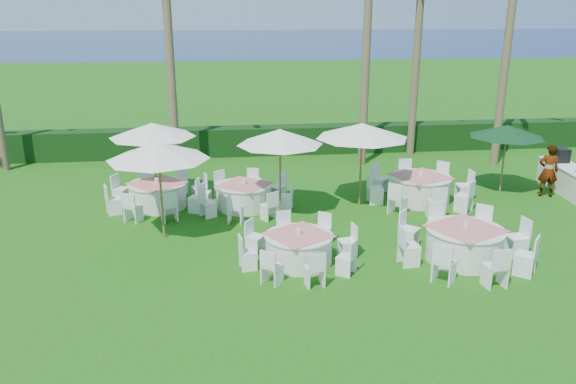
% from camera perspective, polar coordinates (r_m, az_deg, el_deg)
% --- Properties ---
extents(ground, '(120.00, 120.00, 0.00)m').
position_cam_1_polar(ground, '(13.56, 1.23, -8.43)').
color(ground, '#1B520E').
rests_on(ground, ground).
extents(hedge, '(34.00, 1.00, 1.20)m').
position_cam_1_polar(hedge, '(24.68, -2.63, 5.26)').
color(hedge, black).
rests_on(hedge, ground).
extents(ocean, '(260.00, 260.00, 0.00)m').
position_cam_1_polar(ocean, '(114.19, -6.11, 14.86)').
color(ocean, '#082450').
rests_on(ocean, ground).
extents(banquet_table_b, '(3.01, 3.01, 0.91)m').
position_cam_1_polar(banquet_table_b, '(14.03, 1.10, -5.70)').
color(banquet_table_b, silver).
rests_on(banquet_table_b, ground).
extents(banquet_table_c, '(3.42, 3.42, 1.02)m').
position_cam_1_polar(banquet_table_c, '(14.84, 17.46, -4.98)').
color(banquet_table_c, silver).
rests_on(banquet_table_c, ground).
extents(banquet_table_d, '(3.16, 3.16, 0.97)m').
position_cam_1_polar(banquet_table_d, '(18.40, -13.09, -0.23)').
color(banquet_table_d, silver).
rests_on(banquet_table_d, ground).
extents(banquet_table_e, '(3.09, 3.09, 0.94)m').
position_cam_1_polar(banquet_table_e, '(17.92, -4.45, -0.35)').
color(banquet_table_e, silver).
rests_on(banquet_table_e, ground).
extents(banquet_table_f, '(3.48, 3.48, 1.04)m').
position_cam_1_polar(banquet_table_f, '(18.93, 13.27, 0.38)').
color(banquet_table_f, silver).
rests_on(banquet_table_f, ground).
extents(umbrella_a, '(2.75, 2.75, 2.72)m').
position_cam_1_polar(umbrella_a, '(15.31, -13.06, 4.10)').
color(umbrella_a, brown).
rests_on(umbrella_a, ground).
extents(umbrella_b, '(2.58, 2.58, 2.69)m').
position_cam_1_polar(umbrella_b, '(16.68, -0.82, 5.60)').
color(umbrella_b, brown).
rests_on(umbrella_b, ground).
extents(umbrella_c, '(2.75, 2.75, 2.62)m').
position_cam_1_polar(umbrella_c, '(18.48, -13.62, 6.13)').
color(umbrella_c, brown).
rests_on(umbrella_c, ground).
extents(umbrella_d, '(2.93, 2.93, 2.69)m').
position_cam_1_polar(umbrella_d, '(17.74, 7.55, 6.19)').
color(umbrella_d, brown).
rests_on(umbrella_d, ground).
extents(umbrella_green, '(2.49, 2.49, 2.37)m').
position_cam_1_polar(umbrella_green, '(20.34, 21.37, 5.78)').
color(umbrella_green, brown).
rests_on(umbrella_green, ground).
extents(buffet_table, '(1.19, 3.99, 1.40)m').
position_cam_1_polar(buffet_table, '(21.30, 27.08, 0.89)').
color(buffet_table, silver).
rests_on(buffet_table, ground).
extents(staff_person, '(0.75, 0.60, 1.80)m').
position_cam_1_polar(staff_person, '(20.76, 24.93, 1.97)').
color(staff_person, gray).
rests_on(staff_person, ground).
extents(palm_b, '(4.36, 4.27, 9.20)m').
position_cam_1_polar(palm_b, '(22.12, -12.02, 15.09)').
color(palm_b, brown).
rests_on(palm_b, ground).
extents(palm_d, '(4.29, 4.35, 7.99)m').
position_cam_1_polar(palm_d, '(24.77, 12.98, 13.86)').
color(palm_d, brown).
rests_on(palm_d, ground).
extents(palm_e, '(4.33, 4.31, 9.95)m').
position_cam_1_polar(palm_e, '(23.92, 21.59, 15.39)').
color(palm_e, brown).
rests_on(palm_e, ground).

